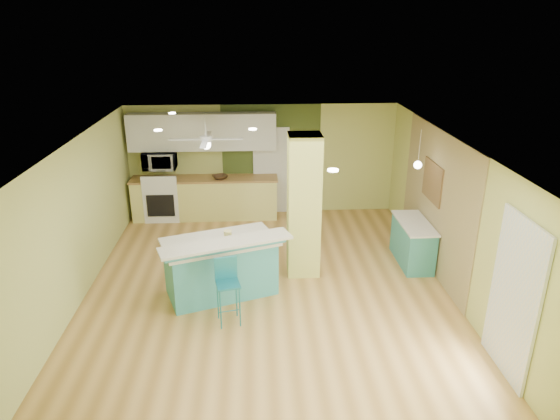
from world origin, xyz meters
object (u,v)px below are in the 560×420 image
object	(u,v)px
bar_stool	(227,280)
fruit_bowl	(220,177)
canister	(228,235)
side_counter	(413,242)
peninsula	(221,266)

from	to	relation	value
bar_stool	fruit_bowl	world-z (taller)	fruit_bowl
fruit_bowl	canister	bearing A→B (deg)	-84.42
bar_stool	canister	xyz separation A→B (m)	(-0.01, 0.85, 0.34)
bar_stool	canister	bearing A→B (deg)	79.27
side_counter	peninsula	bearing A→B (deg)	-164.92
peninsula	side_counter	distance (m)	3.58
side_counter	bar_stool	bearing A→B (deg)	-152.37
bar_stool	fruit_bowl	distance (m)	4.12
fruit_bowl	side_counter	bearing A→B (deg)	-32.92
bar_stool	canister	world-z (taller)	canister
peninsula	canister	size ratio (longest dim) A/B	13.96
peninsula	fruit_bowl	bearing A→B (deg)	73.76
side_counter	fruit_bowl	world-z (taller)	fruit_bowl
peninsula	fruit_bowl	xyz separation A→B (m)	(-0.19, 3.29, 0.48)
peninsula	canister	distance (m)	0.54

